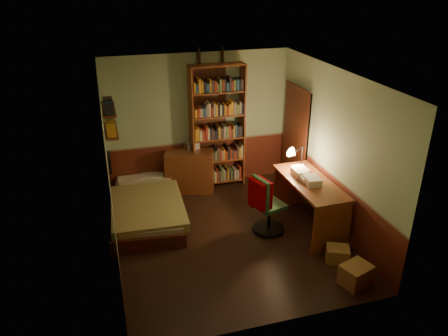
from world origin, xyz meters
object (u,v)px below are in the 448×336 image
object	(u,v)px
dresser	(190,171)
office_chair	(270,200)
bed	(146,201)
mini_stereo	(192,146)
bookshelf	(217,128)
desk_lamp	(302,152)
cardboard_box_a	(356,275)
desk	(309,204)
cardboard_box_b	(337,254)

from	to	relation	value
dresser	office_chair	size ratio (longest dim) A/B	0.80
bed	mini_stereo	world-z (taller)	mini_stereo
bookshelf	mini_stereo	bearing A→B (deg)	172.70
mini_stereo	office_chair	world-z (taller)	office_chair
bed	desk_lamp	bearing A→B (deg)	-4.41
bookshelf	cardboard_box_a	xyz separation A→B (m)	(1.01, -3.47, -1.05)
bed	desk	xyz separation A→B (m)	(2.55, -1.05, 0.11)
dresser	bookshelf	size ratio (longest dim) A/B	0.38
dresser	office_chair	world-z (taller)	office_chair
bed	mini_stereo	size ratio (longest dim) A/B	8.43
mini_stereo	office_chair	distance (m)	2.13
bed	mini_stereo	xyz separation A→B (m)	(1.02, 0.92, 0.56)
dresser	desk	world-z (taller)	desk
desk	cardboard_box_b	world-z (taller)	desk
desk_lamp	office_chair	size ratio (longest dim) A/B	0.47
cardboard_box_b	mini_stereo	bearing A→B (deg)	117.19
bookshelf	cardboard_box_b	xyz separation A→B (m)	(1.03, -2.94, -1.08)
bed	desk_lamp	xyz separation A→B (m)	(2.66, -0.46, 0.79)
dresser	cardboard_box_a	bearing A→B (deg)	-47.61
mini_stereo	desk_lamp	xyz separation A→B (m)	(1.64, -1.38, 0.23)
mini_stereo	office_chair	size ratio (longest dim) A/B	0.22
desk_lamp	cardboard_box_b	size ratio (longest dim) A/B	1.61
mini_stereo	desk	xyz separation A→B (m)	(1.53, -1.97, -0.45)
desk_lamp	office_chair	world-z (taller)	desk_lamp
desk	office_chair	xyz separation A→B (m)	(-0.67, 0.05, 0.15)
bookshelf	desk	world-z (taller)	bookshelf
dresser	desk	distance (m)	2.45
desk	office_chair	world-z (taller)	office_chair
mini_stereo	bookshelf	xyz separation A→B (m)	(0.50, -0.04, 0.33)
dresser	desk	size ratio (longest dim) A/B	0.58
bed	cardboard_box_a	size ratio (longest dim) A/B	5.35
dresser	office_chair	xyz separation A→B (m)	(0.94, -1.80, 0.17)
cardboard_box_a	desk	bearing A→B (deg)	89.15
cardboard_box_a	mini_stereo	bearing A→B (deg)	113.27
desk	mini_stereo	bearing A→B (deg)	126.56
cardboard_box_a	cardboard_box_b	bearing A→B (deg)	87.80
bookshelf	office_chair	bearing A→B (deg)	-81.86
bookshelf	dresser	bearing A→B (deg)	-174.33
office_chair	cardboard_box_a	distance (m)	1.77
cardboard_box_b	dresser	bearing A→B (deg)	119.37
mini_stereo	cardboard_box_a	bearing A→B (deg)	-85.50
dresser	office_chair	bearing A→B (deg)	-45.15
mini_stereo	desk	distance (m)	2.54
bookshelf	desk_lamp	world-z (taller)	bookshelf
bed	dresser	bearing A→B (deg)	45.62
cardboard_box_b	bookshelf	bearing A→B (deg)	109.32
desk	cardboard_box_a	world-z (taller)	desk
mini_stereo	office_chair	bearing A→B (deg)	-84.64
bed	desk	distance (m)	2.76
desk	office_chair	size ratio (longest dim) A/B	1.38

